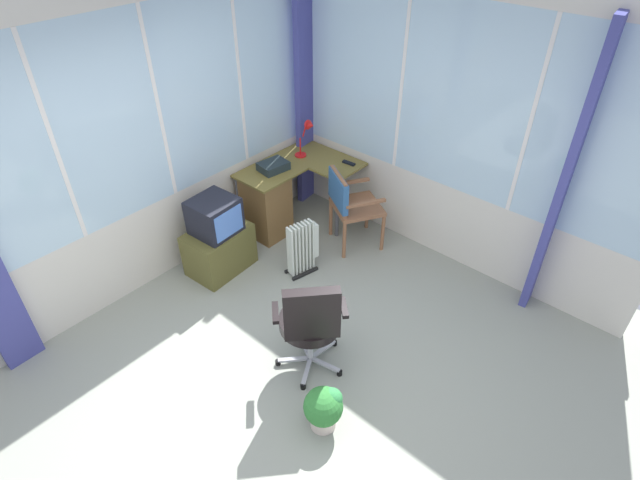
% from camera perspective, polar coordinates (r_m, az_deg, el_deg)
% --- Properties ---
extents(ground, '(5.69, 4.84, 0.06)m').
position_cam_1_polar(ground, '(4.36, -3.88, -16.05)').
color(ground, gray).
extents(north_window_panel, '(4.69, 0.07, 2.74)m').
position_cam_1_polar(north_window_panel, '(4.75, -21.80, 8.34)').
color(north_window_panel, silver).
rests_on(north_window_panel, ground).
extents(east_window_panel, '(0.07, 3.84, 2.74)m').
position_cam_1_polar(east_window_panel, '(5.02, 15.16, 11.27)').
color(east_window_panel, silver).
rests_on(east_window_panel, ground).
extents(curtain_corner, '(0.31, 0.10, 2.64)m').
position_cam_1_polar(curtain_corner, '(5.89, -1.65, 15.92)').
color(curtain_corner, '#414490').
rests_on(curtain_corner, ground).
extents(curtain_east_far, '(0.31, 0.11, 2.64)m').
position_cam_1_polar(curtain_east_far, '(4.67, 25.88, 5.96)').
color(curtain_east_far, '#414490').
rests_on(curtain_east_far, ground).
extents(desk, '(1.19, 0.94, 0.75)m').
position_cam_1_polar(desk, '(5.67, -5.64, 4.44)').
color(desk, brown).
rests_on(desk, ground).
extents(desk_lamp, '(0.22, 0.19, 0.42)m').
position_cam_1_polar(desk_lamp, '(5.71, -1.36, 12.01)').
color(desk_lamp, red).
rests_on(desk_lamp, desk).
extents(tv_remote, '(0.06, 0.15, 0.02)m').
position_cam_1_polar(tv_remote, '(5.65, 3.26, 8.65)').
color(tv_remote, black).
rests_on(tv_remote, desk).
extents(paper_tray, '(0.33, 0.27, 0.09)m').
position_cam_1_polar(paper_tray, '(5.53, -5.28, 8.27)').
color(paper_tray, '#1F2A2E').
rests_on(paper_tray, desk).
extents(wooden_armchair, '(0.66, 0.66, 0.90)m').
position_cam_1_polar(wooden_armchair, '(5.34, 3.06, 4.53)').
color(wooden_armchair, '#8E5B3C').
rests_on(wooden_armchair, ground).
extents(office_chair, '(0.61, 0.60, 0.99)m').
position_cam_1_polar(office_chair, '(3.99, -1.05, -9.05)').
color(office_chair, '#B7B7BF').
rests_on(office_chair, ground).
extents(tv_on_stand, '(0.67, 0.48, 0.84)m').
position_cam_1_polar(tv_on_stand, '(5.22, -11.41, 0.05)').
color(tv_on_stand, brown).
rests_on(tv_on_stand, ground).
extents(space_heater, '(0.37, 0.24, 0.60)m').
position_cam_1_polar(space_heater, '(5.12, -1.91, -0.85)').
color(space_heater, silver).
rests_on(space_heater, ground).
extents(potted_plant, '(0.30, 0.30, 0.38)m').
position_cam_1_polar(potted_plant, '(3.94, 0.48, -18.30)').
color(potted_plant, beige).
rests_on(potted_plant, ground).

